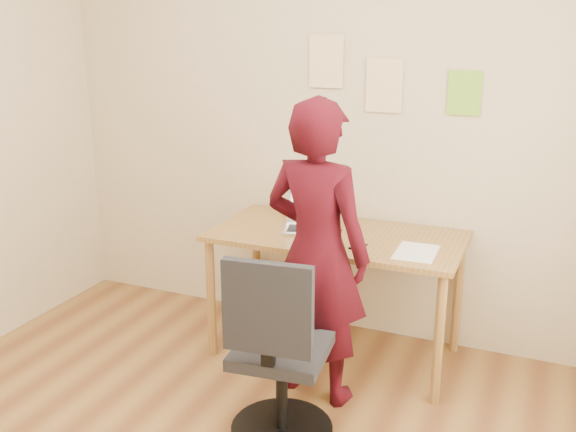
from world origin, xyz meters
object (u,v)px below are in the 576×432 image
at_px(desk, 336,248).
at_px(person, 317,253).
at_px(phone, 358,246).
at_px(office_chair, 278,363).
at_px(laptop, 313,220).

bearing_deg(desk, person, -84.15).
distance_m(phone, person, 0.30).
height_order(phone, office_chair, office_chair).
xyz_separation_m(phone, office_chair, (-0.14, -0.72, -0.34)).
bearing_deg(laptop, person, -82.55).
relative_size(desk, laptop, 3.65).
xyz_separation_m(laptop, office_chair, (0.19, -0.93, -0.39)).
height_order(desk, person, person).
xyz_separation_m(phone, person, (-0.13, -0.27, 0.03)).
xyz_separation_m(office_chair, person, (0.01, 0.45, 0.38)).
bearing_deg(office_chair, phone, 72.38).
distance_m(phone, office_chair, 0.81).
relative_size(desk, person, 0.90).
relative_size(desk, phone, 11.70).
bearing_deg(desk, laptop, 165.12).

